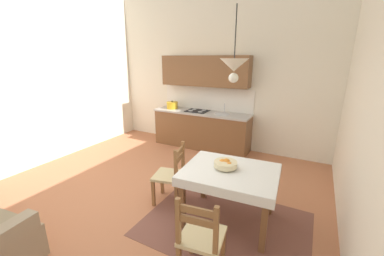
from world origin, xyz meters
name	(u,v)px	position (x,y,z in m)	size (l,w,h in m)	color
ground_plane	(146,200)	(0.00, 0.00, -0.05)	(5.97, 6.12, 0.10)	#B7704C
wall_back	(216,63)	(0.00, 2.82, 2.04)	(5.97, 0.12, 4.07)	silver
wall_left	(24,64)	(-2.74, 0.00, 2.04)	(0.12, 6.12, 4.07)	silver
area_rug	(225,224)	(1.35, -0.02, 0.00)	(2.10, 1.60, 0.01)	brown
kitchen_cabinetry	(202,113)	(-0.20, 2.49, 0.86)	(2.38, 0.63, 2.20)	brown
dining_table	(230,180)	(1.35, 0.08, 0.61)	(1.26, 1.03, 0.75)	brown
dining_chair_tv_side	(171,175)	(0.43, 0.11, 0.44)	(0.51, 0.51, 0.93)	#D1BC89
dining_chair_camera_side	(201,238)	(1.39, -0.85, 0.44)	(0.47, 0.47, 0.93)	#D1BC89
fruit_bowl	(226,164)	(1.28, 0.11, 0.81)	(0.30, 0.30, 0.12)	beige
pendant_lamp	(234,66)	(1.37, 0.00, 2.05)	(0.32, 0.32, 0.80)	black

